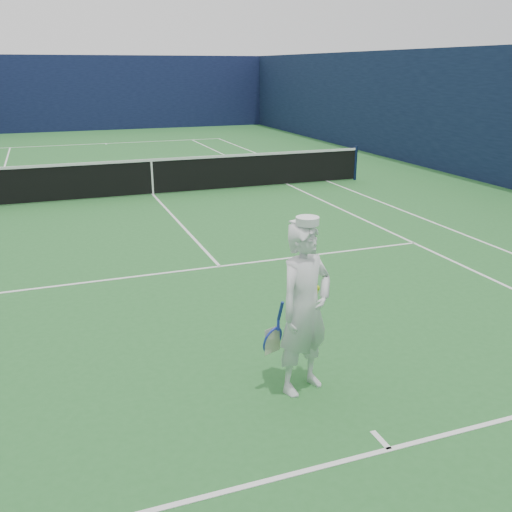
% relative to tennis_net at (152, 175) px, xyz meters
% --- Properties ---
extents(ground, '(80.00, 80.00, 0.00)m').
position_rel_tennis_net_xyz_m(ground, '(0.00, 0.00, -0.55)').
color(ground, '#27682C').
rests_on(ground, ground).
extents(court_markings, '(11.03, 23.83, 0.01)m').
position_rel_tennis_net_xyz_m(court_markings, '(0.00, 0.00, -0.55)').
color(court_markings, white).
rests_on(court_markings, ground).
extents(windscreen_fence, '(20.12, 36.12, 4.00)m').
position_rel_tennis_net_xyz_m(windscreen_fence, '(0.00, 0.00, 1.45)').
color(windscreen_fence, '#0F163A').
rests_on(windscreen_fence, ground).
extents(tennis_net, '(12.88, 0.09, 1.07)m').
position_rel_tennis_net_xyz_m(tennis_net, '(0.00, 0.00, 0.00)').
color(tennis_net, '#141E4C').
rests_on(tennis_net, ground).
extents(tennis_player, '(0.89, 0.67, 1.97)m').
position_rel_tennis_net_xyz_m(tennis_player, '(-0.31, -10.61, 0.41)').
color(tennis_player, white).
rests_on(tennis_player, ground).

